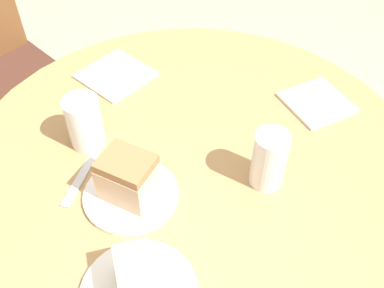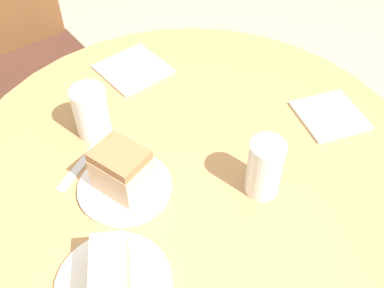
% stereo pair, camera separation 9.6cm
% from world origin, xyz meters
% --- Properties ---
extents(table, '(1.04, 1.04, 0.74)m').
position_xyz_m(table, '(0.00, 0.00, 0.58)').
color(table, tan).
rests_on(table, ground_plane).
extents(chair, '(0.44, 0.51, 0.93)m').
position_xyz_m(chair, '(-0.11, 0.93, 0.48)').
color(chair, brown).
rests_on(chair, ground_plane).
extents(plate_near, '(0.19, 0.19, 0.01)m').
position_xyz_m(plate_near, '(-0.17, -0.00, 0.75)').
color(plate_near, white).
rests_on(plate_near, table).
extents(plate_far, '(0.20, 0.20, 0.01)m').
position_xyz_m(plate_far, '(-0.28, -0.18, 0.75)').
color(plate_far, white).
rests_on(plate_far, table).
extents(cake_slice_near, '(0.12, 0.13, 0.10)m').
position_xyz_m(cake_slice_near, '(-0.17, -0.00, 0.80)').
color(cake_slice_near, beige).
rests_on(cake_slice_near, plate_near).
extents(cake_slice_far, '(0.10, 0.12, 0.08)m').
position_xyz_m(cake_slice_far, '(-0.28, -0.18, 0.80)').
color(cake_slice_far, tan).
rests_on(cake_slice_far, plate_far).
extents(glass_lemonade, '(0.08, 0.08, 0.12)m').
position_xyz_m(glass_lemonade, '(-0.15, 0.19, 0.80)').
color(glass_lemonade, beige).
rests_on(glass_lemonade, table).
extents(glass_water, '(0.07, 0.07, 0.13)m').
position_xyz_m(glass_water, '(0.07, -0.15, 0.80)').
color(glass_water, silver).
rests_on(glass_water, table).
extents(napkin_stack, '(0.18, 0.18, 0.01)m').
position_xyz_m(napkin_stack, '(0.04, 0.35, 0.75)').
color(napkin_stack, silver).
rests_on(napkin_stack, table).
extents(fork, '(0.15, 0.11, 0.00)m').
position_xyz_m(fork, '(-0.21, 0.11, 0.75)').
color(fork, silver).
rests_on(fork, table).
extents(napkin_side, '(0.18, 0.18, 0.01)m').
position_xyz_m(napkin_side, '(0.35, -0.07, 0.75)').
color(napkin_side, silver).
rests_on(napkin_side, table).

